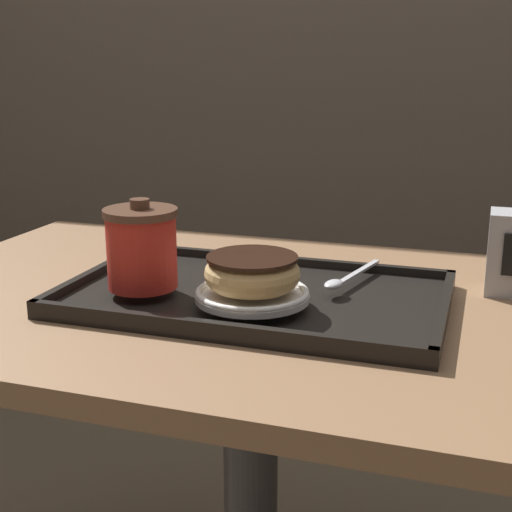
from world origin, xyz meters
TOP-DOWN VIEW (x-y plane):
  - cafe_table at (0.00, 0.00)m, footprint 1.05×0.67m
  - serving_tray at (0.01, -0.02)m, footprint 0.50×0.31m
  - coffee_cup_front at (-0.13, -0.07)m, footprint 0.10×0.10m
  - plate_with_chocolate_donut at (0.03, -0.08)m, footprint 0.14×0.14m
  - donut_chocolate_glazed at (0.03, -0.08)m, footprint 0.12×0.12m
  - spoon at (0.12, 0.03)m, footprint 0.05×0.16m

SIDE VIEW (x-z plane):
  - cafe_table at x=0.00m, z-range 0.21..0.93m
  - serving_tray at x=0.01m, z-range 0.71..0.74m
  - spoon at x=0.12m, z-range 0.74..0.75m
  - plate_with_chocolate_donut at x=0.03m, z-range 0.74..0.76m
  - donut_chocolate_glazed at x=0.03m, z-range 0.76..0.80m
  - coffee_cup_front at x=-0.13m, z-range 0.74..0.86m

